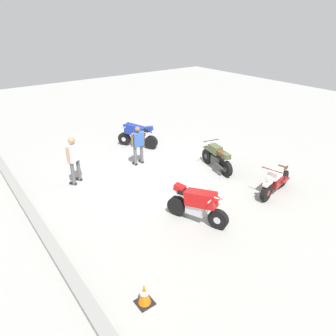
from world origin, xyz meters
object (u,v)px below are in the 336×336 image
at_px(traffic_cone, 144,294).
at_px(person_in_blue_shirt, 138,143).
at_px(motorcycle_red_sportbike, 198,204).
at_px(motorcycle_cream_vintage, 276,180).
at_px(motorcycle_blue_sportbike, 137,135).
at_px(person_in_white_shirt, 74,157).
at_px(motorcycle_olive_vintage, 217,158).

bearing_deg(traffic_cone, person_in_blue_shirt, -31.02).
distance_m(motorcycle_red_sportbike, motorcycle_cream_vintage, 3.28).
distance_m(motorcycle_cream_vintage, motorcycle_blue_sportbike, 6.63).
bearing_deg(traffic_cone, motorcycle_cream_vintage, -78.77).
height_order(person_in_blue_shirt, traffic_cone, person_in_blue_shirt).
xyz_separation_m(motorcycle_red_sportbike, person_in_blue_shirt, (4.43, -0.73, 0.32)).
relative_size(motorcycle_red_sportbike, person_in_blue_shirt, 1.17).
bearing_deg(motorcycle_blue_sportbike, person_in_blue_shirt, 116.45).
bearing_deg(person_in_white_shirt, motorcycle_cream_vintage, -165.42).
height_order(motorcycle_cream_vintage, motorcycle_blue_sportbike, motorcycle_blue_sportbike).
bearing_deg(motorcycle_red_sportbike, person_in_white_shirt, -177.83).
relative_size(motorcycle_olive_vintage, person_in_blue_shirt, 1.20).
bearing_deg(traffic_cone, motorcycle_blue_sportbike, -30.84).
xyz_separation_m(motorcycle_olive_vintage, person_in_blue_shirt, (2.27, 2.21, 0.42)).
distance_m(motorcycle_blue_sportbike, traffic_cone, 8.92).
distance_m(person_in_blue_shirt, traffic_cone, 7.04).
bearing_deg(motorcycle_blue_sportbike, motorcycle_olive_vintage, 164.36).
xyz_separation_m(motorcycle_olive_vintage, motorcycle_red_sportbike, (-2.16, 2.94, 0.11)).
height_order(motorcycle_red_sportbike, motorcycle_blue_sportbike, same).
relative_size(motorcycle_cream_vintage, motorcycle_blue_sportbike, 1.12).
xyz_separation_m(person_in_white_shirt, traffic_cone, (-6.00, 0.94, -0.77)).
xyz_separation_m(motorcycle_blue_sportbike, person_in_blue_shirt, (-1.65, 0.96, 0.32)).
relative_size(motorcycle_olive_vintage, person_in_white_shirt, 1.10).
bearing_deg(motorcycle_olive_vintage, traffic_cone, 134.14).
height_order(motorcycle_olive_vintage, traffic_cone, motorcycle_olive_vintage).
bearing_deg(motorcycle_cream_vintage, person_in_white_shirt, -54.66).
bearing_deg(motorcycle_red_sportbike, motorcycle_blue_sportbike, 143.01).
height_order(person_in_blue_shirt, person_in_white_shirt, person_in_white_shirt).
height_order(motorcycle_olive_vintage, person_in_blue_shirt, person_in_blue_shirt).
distance_m(motorcycle_olive_vintage, motorcycle_cream_vintage, 2.54).
bearing_deg(motorcycle_olive_vintage, motorcycle_red_sportbike, 137.82).
height_order(motorcycle_blue_sportbike, traffic_cone, motorcycle_blue_sportbike).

